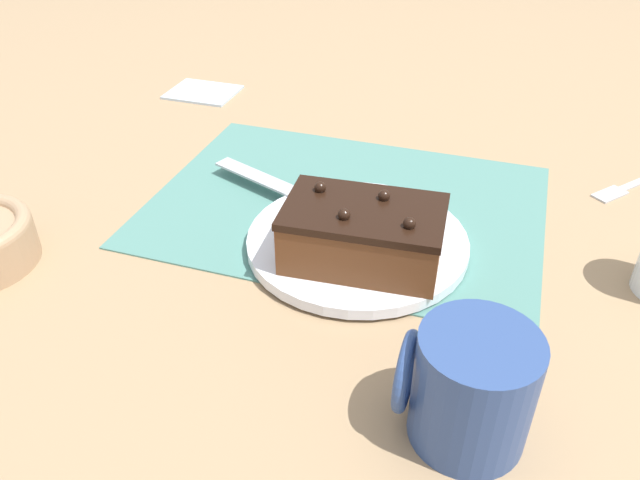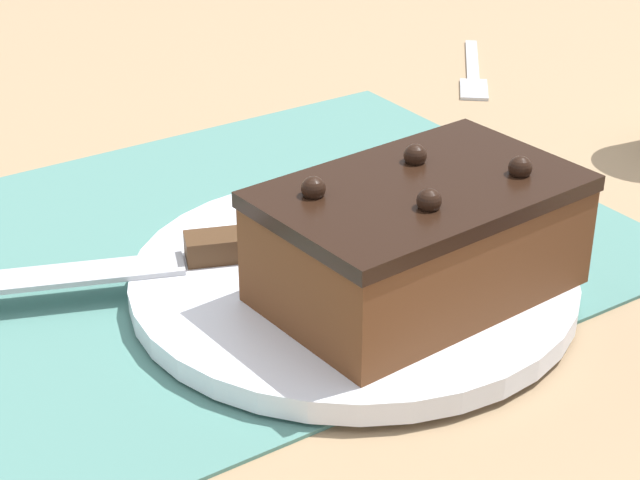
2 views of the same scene
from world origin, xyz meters
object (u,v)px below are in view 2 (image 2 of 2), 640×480
object	(u,v)px
cake_plate	(353,280)
chocolate_cake	(419,238)
serving_knife	(177,255)
dessert_fork	(473,72)

from	to	relation	value
cake_plate	chocolate_cake	xyz separation A→B (m)	(-0.01, 0.04, 0.04)
cake_plate	serving_knife	xyz separation A→B (m)	(0.07, -0.06, 0.01)
dessert_fork	serving_knife	bearing A→B (deg)	65.88
chocolate_cake	dessert_fork	bearing A→B (deg)	-135.41
cake_plate	dessert_fork	distance (m)	0.38
chocolate_cake	dessert_fork	distance (m)	0.39
cake_plate	serving_knife	bearing A→B (deg)	-38.35
serving_knife	chocolate_cake	bearing A→B (deg)	-115.36
cake_plate	chocolate_cake	bearing A→B (deg)	112.42
dessert_fork	cake_plate	bearing A→B (deg)	79.01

